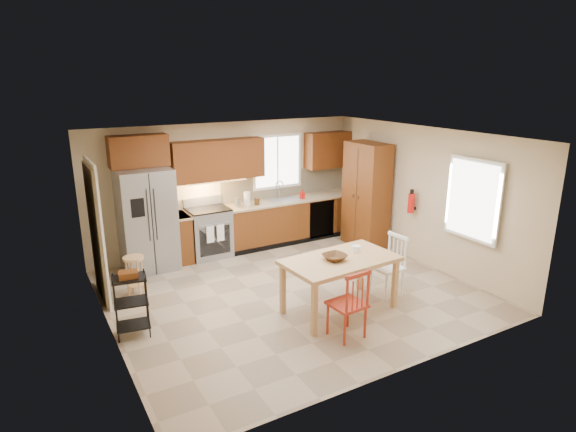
% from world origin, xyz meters
% --- Properties ---
extents(floor, '(5.50, 5.50, 0.00)m').
position_xyz_m(floor, '(0.00, 0.00, 0.00)').
color(floor, tan).
rests_on(floor, ground).
extents(ceiling, '(5.50, 5.00, 0.02)m').
position_xyz_m(ceiling, '(0.00, 0.00, 2.50)').
color(ceiling, silver).
rests_on(ceiling, ground).
extents(wall_back, '(5.50, 0.02, 2.50)m').
position_xyz_m(wall_back, '(0.00, 2.50, 1.25)').
color(wall_back, '#CCB793').
rests_on(wall_back, ground).
extents(wall_front, '(5.50, 0.02, 2.50)m').
position_xyz_m(wall_front, '(0.00, -2.50, 1.25)').
color(wall_front, '#CCB793').
rests_on(wall_front, ground).
extents(wall_left, '(0.02, 5.00, 2.50)m').
position_xyz_m(wall_left, '(-2.75, 0.00, 1.25)').
color(wall_left, '#CCB793').
rests_on(wall_left, ground).
extents(wall_right, '(0.02, 5.00, 2.50)m').
position_xyz_m(wall_right, '(2.75, 0.00, 1.25)').
color(wall_right, '#CCB793').
rests_on(wall_right, ground).
extents(refrigerator, '(0.92, 0.75, 1.82)m').
position_xyz_m(refrigerator, '(-1.70, 2.12, 0.91)').
color(refrigerator, gray).
rests_on(refrigerator, floor).
extents(range_stove, '(0.76, 0.63, 0.92)m').
position_xyz_m(range_stove, '(-0.55, 2.19, 0.46)').
color(range_stove, gray).
rests_on(range_stove, floor).
extents(base_cabinet_narrow, '(0.30, 0.60, 0.90)m').
position_xyz_m(base_cabinet_narrow, '(-1.10, 2.20, 0.45)').
color(base_cabinet_narrow, '#662F12').
rests_on(base_cabinet_narrow, floor).
extents(base_cabinet_run, '(2.92, 0.60, 0.90)m').
position_xyz_m(base_cabinet_run, '(1.29, 2.20, 0.45)').
color(base_cabinet_run, '#662F12').
rests_on(base_cabinet_run, floor).
extents(dishwasher, '(0.60, 0.02, 0.78)m').
position_xyz_m(dishwasher, '(1.85, 1.91, 0.45)').
color(dishwasher, black).
rests_on(dishwasher, floor).
extents(backsplash, '(2.92, 0.03, 0.55)m').
position_xyz_m(backsplash, '(1.29, 2.48, 1.18)').
color(backsplash, beige).
rests_on(backsplash, wall_back).
extents(upper_over_fridge, '(1.00, 0.35, 0.55)m').
position_xyz_m(upper_over_fridge, '(-1.70, 2.33, 2.10)').
color(upper_over_fridge, '#622A10').
rests_on(upper_over_fridge, wall_back).
extents(upper_left_block, '(1.80, 0.35, 0.75)m').
position_xyz_m(upper_left_block, '(-0.25, 2.33, 1.83)').
color(upper_left_block, '#622A10').
rests_on(upper_left_block, wall_back).
extents(upper_right_block, '(1.00, 0.35, 0.75)m').
position_xyz_m(upper_right_block, '(2.25, 2.33, 1.83)').
color(upper_right_block, '#622A10').
rests_on(upper_right_block, wall_back).
extents(window_back, '(1.12, 0.04, 1.12)m').
position_xyz_m(window_back, '(1.10, 2.48, 1.65)').
color(window_back, white).
rests_on(window_back, wall_back).
extents(sink, '(0.62, 0.46, 0.16)m').
position_xyz_m(sink, '(1.10, 2.20, 0.86)').
color(sink, gray).
rests_on(sink, base_cabinet_run).
extents(undercab_glow, '(1.60, 0.30, 0.01)m').
position_xyz_m(undercab_glow, '(-0.55, 2.30, 1.43)').
color(undercab_glow, '#FFBF66').
rests_on(undercab_glow, wall_back).
extents(soap_bottle, '(0.09, 0.09, 0.19)m').
position_xyz_m(soap_bottle, '(1.48, 2.10, 1.00)').
color(soap_bottle, red).
rests_on(soap_bottle, base_cabinet_run).
extents(paper_towel, '(0.12, 0.12, 0.28)m').
position_xyz_m(paper_towel, '(0.25, 2.15, 1.04)').
color(paper_towel, white).
rests_on(paper_towel, base_cabinet_run).
extents(canister_steel, '(0.11, 0.11, 0.18)m').
position_xyz_m(canister_steel, '(0.05, 2.15, 0.99)').
color(canister_steel, gray).
rests_on(canister_steel, base_cabinet_run).
extents(canister_wood, '(0.10, 0.10, 0.14)m').
position_xyz_m(canister_wood, '(0.45, 2.12, 0.97)').
color(canister_wood, '#4F3015').
rests_on(canister_wood, base_cabinet_run).
extents(pantry, '(0.50, 0.95, 2.10)m').
position_xyz_m(pantry, '(2.43, 1.20, 1.05)').
color(pantry, '#662F12').
rests_on(pantry, floor).
extents(fire_extinguisher, '(0.12, 0.12, 0.36)m').
position_xyz_m(fire_extinguisher, '(2.63, 0.15, 1.10)').
color(fire_extinguisher, red).
rests_on(fire_extinguisher, wall_right).
extents(window_right, '(0.04, 1.02, 1.32)m').
position_xyz_m(window_right, '(2.68, -1.15, 1.45)').
color(window_right, white).
rests_on(window_right, wall_right).
extents(doorway, '(0.04, 0.95, 2.10)m').
position_xyz_m(doorway, '(-2.67, 1.30, 1.05)').
color(doorway, '#8C7A59').
rests_on(doorway, wall_left).
extents(dining_table, '(1.70, 1.03, 0.80)m').
position_xyz_m(dining_table, '(0.31, -0.88, 0.40)').
color(dining_table, tan).
rests_on(dining_table, floor).
extents(chair_red, '(0.48, 0.48, 0.97)m').
position_xyz_m(chair_red, '(-0.04, -1.53, 0.48)').
color(chair_red, '#9F2A18').
rests_on(chair_red, floor).
extents(chair_white, '(0.48, 0.48, 0.97)m').
position_xyz_m(chair_white, '(1.26, -0.83, 0.48)').
color(chair_white, white).
rests_on(chair_white, floor).
extents(table_bowl, '(0.35, 0.35, 0.08)m').
position_xyz_m(table_bowl, '(0.20, -0.88, 0.81)').
color(table_bowl, '#4F3015').
rests_on(table_bowl, dining_table).
extents(table_jar, '(0.14, 0.14, 0.15)m').
position_xyz_m(table_jar, '(0.67, -0.78, 0.84)').
color(table_jar, white).
rests_on(table_jar, dining_table).
extents(bar_stool, '(0.35, 0.35, 0.65)m').
position_xyz_m(bar_stool, '(-2.19, 1.11, 0.33)').
color(bar_stool, tan).
rests_on(bar_stool, floor).
extents(utility_cart, '(0.48, 0.40, 0.87)m').
position_xyz_m(utility_cart, '(-2.50, -0.09, 0.43)').
color(utility_cart, black).
rests_on(utility_cart, floor).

